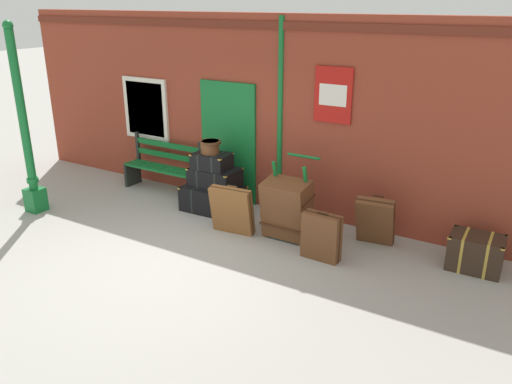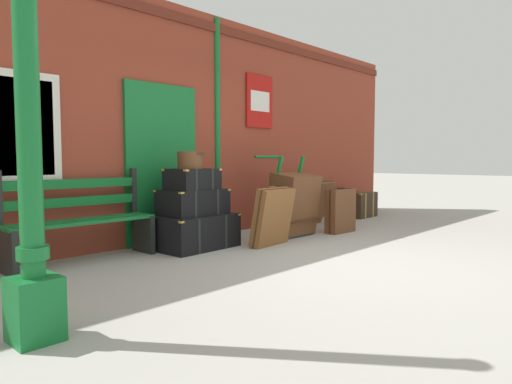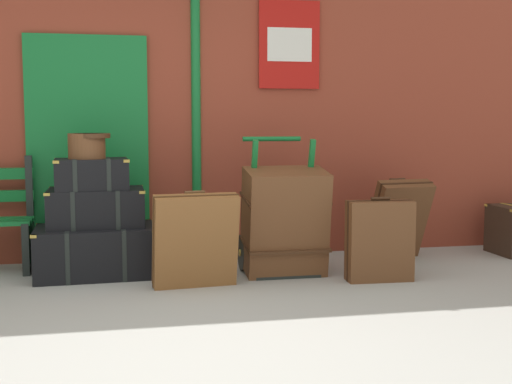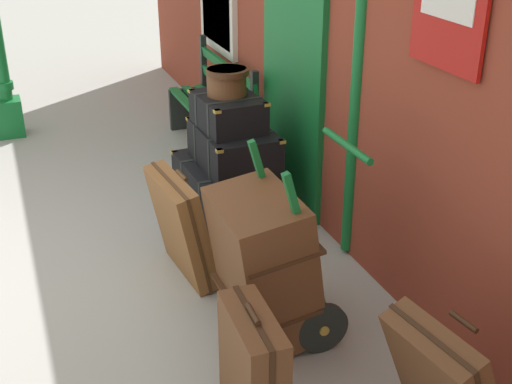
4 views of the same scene
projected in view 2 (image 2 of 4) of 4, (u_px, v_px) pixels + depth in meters
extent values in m
plane|color=#A3A099|center=(341.00, 264.00, 4.89)|extent=(60.00, 60.00, 0.00)
cube|color=brown|center=(186.00, 126.00, 6.54)|extent=(10.40, 0.30, 3.20)
cube|color=maroon|center=(193.00, 21.00, 6.33)|extent=(10.40, 0.03, 0.12)
cube|color=#146B2D|center=(162.00, 164.00, 6.05)|extent=(1.10, 0.05, 2.10)
cube|color=#0C401B|center=(163.00, 164.00, 6.05)|extent=(0.06, 0.02, 2.10)
cube|color=silver|center=(9.00, 127.00, 4.66)|extent=(1.04, 0.06, 1.16)
cube|color=silver|center=(10.00, 127.00, 4.64)|extent=(0.88, 0.02, 1.00)
cylinder|color=#146B2D|center=(217.00, 127.00, 6.77)|extent=(0.09, 0.09, 3.14)
cube|color=#B7140F|center=(260.00, 101.00, 7.38)|extent=(0.60, 0.02, 0.84)
cube|color=white|center=(260.00, 101.00, 7.38)|extent=(0.44, 0.01, 0.32)
cube|color=#146B2D|center=(35.00, 309.00, 2.81)|extent=(0.28, 0.28, 0.40)
cylinder|color=#146B2D|center=(26.00, 63.00, 2.70)|extent=(0.14, 0.14, 2.57)
cylinder|color=#146B2D|center=(33.00, 253.00, 2.78)|extent=(0.19, 0.19, 0.08)
cube|color=#146B2D|center=(89.00, 222.00, 4.85)|extent=(1.60, 0.09, 0.04)
cube|color=#146B2D|center=(83.00, 221.00, 4.94)|extent=(1.60, 0.09, 0.04)
cube|color=#146B2D|center=(77.00, 220.00, 5.04)|extent=(1.60, 0.09, 0.04)
cube|color=#146B2D|center=(74.00, 202.00, 5.06)|extent=(1.60, 0.05, 0.10)
cube|color=#146B2D|center=(73.00, 184.00, 5.05)|extent=(1.60, 0.05, 0.10)
cube|color=black|center=(8.00, 252.00, 4.40)|extent=(0.06, 0.40, 0.45)
cube|color=black|center=(143.00, 234.00, 5.51)|extent=(0.06, 0.40, 0.45)
cube|color=black|center=(134.00, 191.00, 5.61)|extent=(0.06, 0.06, 0.56)
cube|color=black|center=(195.00, 232.00, 5.76)|extent=(1.02, 0.68, 0.42)
cube|color=black|center=(182.00, 234.00, 5.59)|extent=(0.06, 0.65, 0.43)
cube|color=black|center=(208.00, 229.00, 5.93)|extent=(0.06, 0.65, 0.43)
cube|color=#B79338|center=(181.00, 222.00, 5.19)|extent=(0.05, 0.05, 0.02)
cube|color=#B79338|center=(239.00, 214.00, 5.92)|extent=(0.05, 0.05, 0.02)
cube|color=#B79338|center=(149.00, 218.00, 5.58)|extent=(0.05, 0.05, 0.02)
cube|color=#B79338|center=(207.00, 211.00, 6.31)|extent=(0.05, 0.05, 0.02)
cube|color=silver|center=(210.00, 234.00, 5.55)|extent=(0.36, 0.01, 0.10)
cube|color=black|center=(193.00, 202.00, 5.78)|extent=(0.81, 0.55, 0.32)
cube|color=black|center=(182.00, 203.00, 5.65)|extent=(0.04, 0.55, 0.33)
cube|color=black|center=(204.00, 201.00, 5.92)|extent=(0.04, 0.55, 0.33)
cube|color=#B79338|center=(181.00, 193.00, 5.32)|extent=(0.05, 0.05, 0.02)
cube|color=#B79338|center=(228.00, 190.00, 5.89)|extent=(0.05, 0.05, 0.02)
cube|color=#B79338|center=(156.00, 191.00, 5.66)|extent=(0.05, 0.05, 0.02)
cube|color=#B79338|center=(203.00, 188.00, 6.22)|extent=(0.05, 0.05, 0.02)
cube|color=black|center=(192.00, 179.00, 5.72)|extent=(0.62, 0.47, 0.26)
cube|color=black|center=(184.00, 180.00, 5.61)|extent=(0.06, 0.45, 0.27)
cube|color=black|center=(200.00, 179.00, 5.82)|extent=(0.06, 0.45, 0.27)
cube|color=#B79338|center=(186.00, 170.00, 5.37)|extent=(0.05, 0.05, 0.02)
cube|color=#B79338|center=(219.00, 170.00, 5.80)|extent=(0.05, 0.05, 0.02)
cube|color=#B79338|center=(164.00, 170.00, 5.62)|extent=(0.05, 0.05, 0.02)
cube|color=#B79338|center=(198.00, 169.00, 6.05)|extent=(0.05, 0.05, 0.02)
cylinder|color=brown|center=(190.00, 160.00, 5.68)|extent=(0.31, 0.31, 0.21)
cylinder|color=#432715|center=(192.00, 153.00, 5.70)|extent=(0.33, 0.33, 0.04)
cube|color=black|center=(294.00, 235.00, 6.71)|extent=(0.56, 0.28, 0.03)
cube|color=#146B2D|center=(273.00, 196.00, 6.62)|extent=(0.04, 0.37, 1.16)
cube|color=#146B2D|center=(294.00, 194.00, 6.99)|extent=(0.04, 0.37, 1.16)
cylinder|color=#146B2D|center=(267.00, 157.00, 6.99)|extent=(0.54, 0.04, 0.04)
cylinder|color=black|center=(266.00, 225.00, 6.64)|extent=(0.04, 0.32, 0.32)
cylinder|color=#B79338|center=(266.00, 225.00, 6.64)|extent=(0.07, 0.06, 0.06)
cylinder|color=black|center=(294.00, 221.00, 7.11)|extent=(0.04, 0.32, 0.32)
cylinder|color=#B79338|center=(294.00, 221.00, 7.11)|extent=(0.07, 0.06, 0.06)
cube|color=brown|center=(293.00, 204.00, 6.69)|extent=(0.68, 0.56, 0.93)
cube|color=#432715|center=(293.00, 217.00, 6.70)|extent=(0.70, 0.46, 0.09)
cube|color=#432715|center=(293.00, 191.00, 6.68)|extent=(0.70, 0.46, 0.09)
cube|color=brown|center=(318.00, 202.00, 7.88)|extent=(0.59, 0.51, 0.77)
cylinder|color=#3A2112|center=(316.00, 180.00, 7.88)|extent=(0.16, 0.05, 0.03)
cube|color=#351E10|center=(318.00, 202.00, 7.88)|extent=(0.58, 0.38, 0.73)
cube|color=brown|center=(340.00, 211.00, 6.99)|extent=(0.55, 0.22, 0.67)
cylinder|color=#3A2112|center=(341.00, 188.00, 6.97)|extent=(0.16, 0.03, 0.03)
cube|color=#351E10|center=(340.00, 211.00, 6.99)|extent=(0.55, 0.05, 0.68)
cube|color=brown|center=(273.00, 217.00, 5.92)|extent=(0.69, 0.35, 0.75)
cylinder|color=#4F3018|center=(272.00, 187.00, 5.90)|extent=(0.16, 0.04, 0.03)
cube|color=#482C16|center=(273.00, 217.00, 5.92)|extent=(0.68, 0.22, 0.74)
cube|color=#332319|center=(358.00, 205.00, 8.91)|extent=(0.69, 0.50, 0.48)
cube|color=#B79338|center=(354.00, 205.00, 8.80)|extent=(0.05, 0.49, 0.49)
cube|color=#B79338|center=(362.00, 204.00, 9.03)|extent=(0.05, 0.49, 0.49)
cube|color=#B79338|center=(361.00, 194.00, 8.51)|extent=(0.05, 0.05, 0.02)
cube|color=#B79338|center=(376.00, 192.00, 8.99)|extent=(0.05, 0.05, 0.02)
cube|color=#B79338|center=(340.00, 193.00, 8.80)|extent=(0.05, 0.05, 0.02)
cube|color=#B79338|center=(356.00, 191.00, 9.28)|extent=(0.05, 0.05, 0.02)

